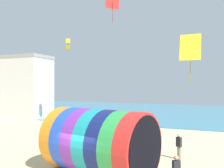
{
  "coord_description": "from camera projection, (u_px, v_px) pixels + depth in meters",
  "views": [
    {
      "loc": [
        6.68,
        -11.32,
        5.03
      ],
      "look_at": [
        0.58,
        3.69,
        5.19
      ],
      "focal_mm": 40.0,
      "sensor_mm": 36.0,
      "label": 1
    }
  ],
  "objects": [
    {
      "name": "bystander_mid_beach",
      "position": [
        131.0,
        127.0,
        25.26
      ],
      "size": [
        0.37,
        0.25,
        1.74
      ],
      "color": "#726651",
      "rests_on": "ground"
    },
    {
      "name": "kite_yellow_box",
      "position": [
        68.0,
        44.0,
        32.39
      ],
      "size": [
        0.71,
        0.71,
        1.49
      ],
      "color": "yellow"
    },
    {
      "name": "bystander_near_water",
      "position": [
        179.0,
        146.0,
        17.17
      ],
      "size": [
        0.42,
        0.38,
        1.8
      ],
      "color": "#726651",
      "rests_on": "ground"
    },
    {
      "name": "bystander_far_left",
      "position": [
        94.0,
        125.0,
        26.76
      ],
      "size": [
        0.39,
        0.28,
        1.75
      ],
      "color": "#383D56",
      "rests_on": "ground"
    },
    {
      "name": "giant_inflatable_tube",
      "position": [
        99.0,
        142.0,
        14.3
      ],
      "size": [
        6.8,
        5.04,
        3.73
      ],
      "color": "orange",
      "rests_on": "ground"
    },
    {
      "name": "kite_yellow_diamond",
      "position": [
        190.0,
        48.0,
        13.3
      ],
      "size": [
        1.09,
        0.64,
        2.62
      ],
      "color": "yellow"
    },
    {
      "name": "promenade_building",
      "position": [
        22.0,
        87.0,
        40.68
      ],
      "size": [
        9.07,
        5.25,
        9.98
      ],
      "color": "silver",
      "rests_on": "ground"
    },
    {
      "name": "sea",
      "position": [
        177.0,
        112.0,
        48.89
      ],
      "size": [
        120.0,
        40.0,
        0.1
      ],
      "primitive_type": "cube",
      "color": "teal",
      "rests_on": "ground"
    }
  ]
}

